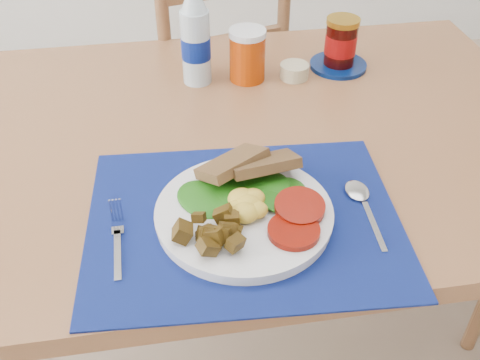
% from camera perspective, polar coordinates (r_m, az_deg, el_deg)
% --- Properties ---
extents(table, '(1.40, 0.90, 0.75)m').
position_cam_1_polar(table, '(1.18, -1.72, 1.52)').
color(table, brown).
rests_on(table, ground).
extents(chair_far, '(0.50, 0.48, 1.11)m').
position_cam_1_polar(chair_far, '(1.75, -2.71, 11.00)').
color(chair_far, brown).
rests_on(chair_far, ground).
extents(placemat, '(0.54, 0.43, 0.00)m').
position_cam_1_polar(placemat, '(0.93, 0.40, -4.03)').
color(placemat, black).
rests_on(placemat, table).
extents(breakfast_plate, '(0.29, 0.29, 0.07)m').
position_cam_1_polar(breakfast_plate, '(0.91, 0.09, -3.23)').
color(breakfast_plate, silver).
rests_on(breakfast_plate, placemat).
extents(fork, '(0.02, 0.15, 0.00)m').
position_cam_1_polar(fork, '(0.91, -12.31, -5.90)').
color(fork, '#B2B5BA').
rests_on(fork, placemat).
extents(spoon, '(0.04, 0.17, 0.01)m').
position_cam_1_polar(spoon, '(0.98, 12.30, -2.21)').
color(spoon, '#B2B5BA').
rests_on(spoon, placemat).
extents(water_bottle, '(0.07, 0.07, 0.22)m').
position_cam_1_polar(water_bottle, '(1.27, -4.53, 13.88)').
color(water_bottle, '#ADBFCC').
rests_on(water_bottle, table).
extents(juice_glass, '(0.08, 0.08, 0.11)m').
position_cam_1_polar(juice_glass, '(1.30, 0.74, 12.45)').
color(juice_glass, '#A83304').
rests_on(juice_glass, table).
extents(ramekin, '(0.07, 0.07, 0.03)m').
position_cam_1_polar(ramekin, '(1.32, 5.54, 10.96)').
color(ramekin, tan).
rests_on(ramekin, table).
extents(jam_on_saucer, '(0.14, 0.14, 0.12)m').
position_cam_1_polar(jam_on_saucer, '(1.37, 10.16, 13.23)').
color(jam_on_saucer, '#051A52').
rests_on(jam_on_saucer, table).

